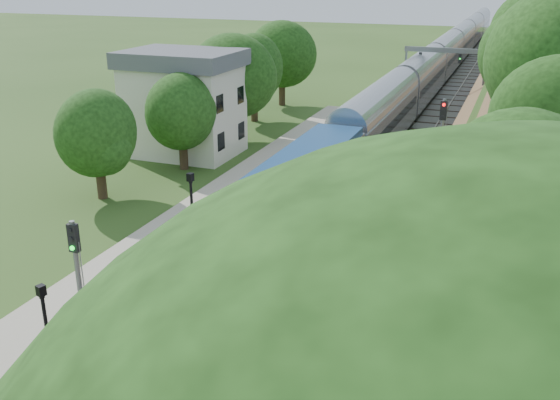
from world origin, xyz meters
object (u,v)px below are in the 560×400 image
at_px(signal_platform, 79,282).
at_px(signal_gantry, 444,61).
at_px(train, 444,60).
at_px(lamppost_mid, 49,345).
at_px(lamppost_far, 193,220).
at_px(signal_farside, 440,144).
at_px(station_building, 184,102).

bearing_deg(signal_platform, signal_gantry, 84.08).
relative_size(train, lamppost_mid, 35.48).
xyz_separation_m(lamppost_far, signal_farside, (10.14, 11.12, 1.95)).
height_order(train, lamppost_mid, train).
bearing_deg(signal_gantry, signal_farside, -83.16).
bearing_deg(lamppost_mid, signal_farside, 66.73).
xyz_separation_m(train, lamppost_mid, (-3.29, -74.24, -0.10)).
xyz_separation_m(signal_gantry, lamppost_far, (-6.41, -42.21, -2.52)).
xyz_separation_m(lamppost_far, signal_platform, (1.04, -9.61, 1.57)).
bearing_deg(lamppost_mid, lamppost_far, 93.39).
bearing_deg(station_building, train, 73.10).
relative_size(signal_gantry, lamppost_mid, 2.13).
bearing_deg(train, lamppost_far, -93.56).
bearing_deg(signal_platform, station_building, 112.47).
bearing_deg(station_building, lamppost_far, -59.70).
relative_size(station_building, signal_platform, 1.51).
xyz_separation_m(lamppost_mid, signal_farside, (9.49, 22.06, 2.11)).
height_order(signal_gantry, lamppost_far, signal_gantry).
bearing_deg(lamppost_mid, signal_platform, 73.75).
xyz_separation_m(lamppost_mid, lamppost_far, (-0.65, 10.94, 0.16)).
bearing_deg(signal_farside, signal_platform, -113.70).
bearing_deg(lamppost_far, train, 86.44).
relative_size(train, signal_farside, 20.67).
height_order(train, signal_farside, signal_farside).
relative_size(train, lamppost_far, 32.55).
relative_size(signal_gantry, signal_farside, 1.24).
xyz_separation_m(station_building, signal_gantry, (16.47, 24.99, 0.73)).
bearing_deg(signal_platform, train, 87.72).
xyz_separation_m(signal_gantry, train, (-2.47, 21.09, -2.58)).
bearing_deg(signal_gantry, signal_platform, -95.92).
xyz_separation_m(station_building, train, (14.00, 46.08, -1.85)).
height_order(station_building, lamppost_far, station_building).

